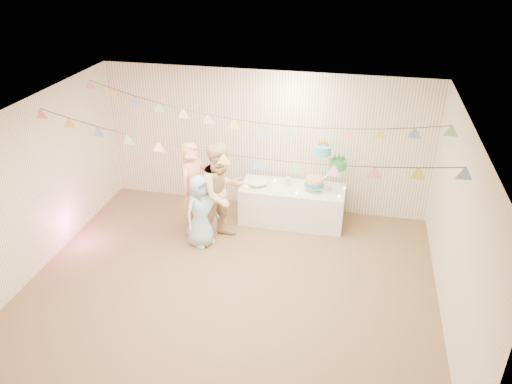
% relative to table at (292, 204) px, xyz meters
% --- Properties ---
extents(floor, '(6.00, 6.00, 0.00)m').
position_rel_table_xyz_m(floor, '(-0.61, -1.97, -0.34)').
color(floor, brown).
rests_on(floor, ground).
extents(ceiling, '(6.00, 6.00, 0.00)m').
position_rel_table_xyz_m(ceiling, '(-0.61, -1.97, 2.26)').
color(ceiling, white).
rests_on(ceiling, ground).
extents(back_wall, '(6.00, 6.00, 0.00)m').
position_rel_table_xyz_m(back_wall, '(-0.61, 0.53, 0.96)').
color(back_wall, white).
rests_on(back_wall, ground).
extents(front_wall, '(6.00, 6.00, 0.00)m').
position_rel_table_xyz_m(front_wall, '(-0.61, -4.47, 0.96)').
color(front_wall, white).
rests_on(front_wall, ground).
extents(left_wall, '(5.00, 5.00, 0.00)m').
position_rel_table_xyz_m(left_wall, '(-3.61, -1.97, 0.96)').
color(left_wall, white).
rests_on(left_wall, ground).
extents(right_wall, '(5.00, 5.00, 0.00)m').
position_rel_table_xyz_m(right_wall, '(2.39, -1.97, 0.96)').
color(right_wall, white).
rests_on(right_wall, ground).
extents(table, '(1.83, 0.73, 0.69)m').
position_rel_table_xyz_m(table, '(0.00, 0.00, 0.00)').
color(table, white).
rests_on(table, floor).
extents(cake_stand, '(0.76, 0.45, 0.85)m').
position_rel_table_xyz_m(cake_stand, '(0.55, 0.05, 0.83)').
color(cake_stand, silver).
rests_on(cake_stand, table).
extents(cake_bottom, '(0.31, 0.31, 0.15)m').
position_rel_table_xyz_m(cake_bottom, '(0.40, -0.01, 0.49)').
color(cake_bottom, '#298AC3').
rests_on(cake_bottom, cake_stand).
extents(cake_middle, '(0.27, 0.27, 0.22)m').
position_rel_table_xyz_m(cake_middle, '(0.73, 0.14, 0.76)').
color(cake_middle, green).
rests_on(cake_middle, cake_stand).
extents(cake_top_tier, '(0.25, 0.25, 0.19)m').
position_rel_table_xyz_m(cake_top_tier, '(0.49, 0.02, 1.03)').
color(cake_top_tier, '#41BBCD').
rests_on(cake_top_tier, cake_stand).
extents(platter, '(0.36, 0.36, 0.02)m').
position_rel_table_xyz_m(platter, '(-0.63, -0.05, 0.42)').
color(platter, white).
rests_on(platter, table).
extents(posy, '(0.15, 0.15, 0.18)m').
position_rel_table_xyz_m(posy, '(-0.11, 0.05, 0.50)').
color(posy, white).
rests_on(posy, table).
extents(person_adult_a, '(0.61, 0.71, 1.65)m').
position_rel_table_xyz_m(person_adult_a, '(-1.59, -0.66, 0.48)').
color(person_adult_a, '#E39B76').
rests_on(person_adult_a, floor).
extents(person_adult_b, '(1.05, 1.09, 1.77)m').
position_rel_table_xyz_m(person_adult_b, '(-1.06, -0.83, 0.54)').
color(person_adult_b, tan).
rests_on(person_adult_b, floor).
extents(person_child, '(0.67, 0.74, 1.27)m').
position_rel_table_xyz_m(person_child, '(-1.36, -1.05, 0.29)').
color(person_child, '#98C5D7').
rests_on(person_child, floor).
extents(bunting_back, '(5.60, 1.10, 0.40)m').
position_rel_table_xyz_m(bunting_back, '(-0.61, -0.87, 2.01)').
color(bunting_back, pink).
rests_on(bunting_back, ceiling).
extents(bunting_front, '(5.60, 0.90, 0.36)m').
position_rel_table_xyz_m(bunting_front, '(-0.61, -2.17, 1.98)').
color(bunting_front, '#72A5E5').
rests_on(bunting_front, ceiling).
extents(tealight_0, '(0.04, 0.04, 0.03)m').
position_rel_table_xyz_m(tealight_0, '(-0.80, -0.15, 0.36)').
color(tealight_0, '#FFD88C').
rests_on(tealight_0, table).
extents(tealight_1, '(0.04, 0.04, 0.03)m').
position_rel_table_xyz_m(tealight_1, '(-0.35, 0.18, 0.36)').
color(tealight_1, '#FFD88C').
rests_on(tealight_1, table).
extents(tealight_2, '(0.04, 0.04, 0.03)m').
position_rel_table_xyz_m(tealight_2, '(0.10, -0.22, 0.36)').
color(tealight_2, '#FFD88C').
rests_on(tealight_2, table).
extents(tealight_3, '(0.04, 0.04, 0.03)m').
position_rel_table_xyz_m(tealight_3, '(0.35, 0.22, 0.36)').
color(tealight_3, '#FFD88C').
rests_on(tealight_3, table).
extents(tealight_4, '(0.04, 0.04, 0.03)m').
position_rel_table_xyz_m(tealight_4, '(0.82, -0.18, 0.36)').
color(tealight_4, '#FFD88C').
rests_on(tealight_4, table).
extents(tealight_5, '(0.04, 0.04, 0.03)m').
position_rel_table_xyz_m(tealight_5, '(0.90, 0.15, 0.36)').
color(tealight_5, '#FFD88C').
rests_on(tealight_5, table).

